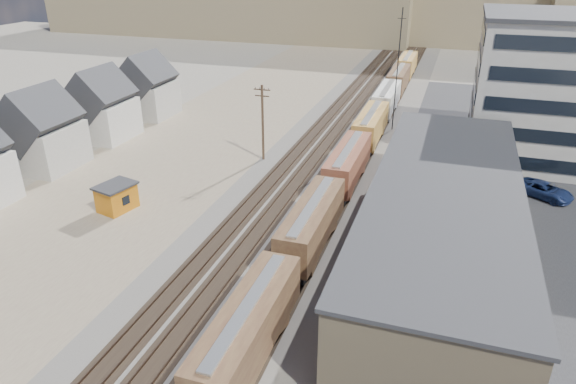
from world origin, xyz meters
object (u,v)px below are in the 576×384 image
(maintenance_shed, at_px, (117,197))
(parked_car_blue, at_px, (544,190))
(freight_train, at_px, (360,142))
(utility_pole_north, at_px, (263,121))

(maintenance_shed, relative_size, parked_car_blue, 0.74)
(maintenance_shed, bearing_deg, freight_train, 44.47)
(freight_train, relative_size, parked_car_blue, 19.31)
(freight_train, bearing_deg, utility_pole_north, -166.52)
(freight_train, relative_size, utility_pole_north, 11.97)
(maintenance_shed, distance_m, parked_car_blue, 47.04)
(utility_pole_north, bearing_deg, freight_train, 13.48)
(utility_pole_north, bearing_deg, maintenance_shed, -117.37)
(freight_train, height_order, maintenance_shed, freight_train)
(freight_train, xyz_separation_m, maintenance_shed, (-21.91, -21.50, -1.29))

